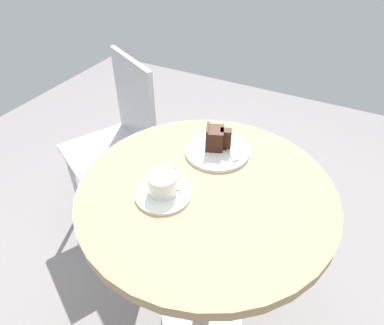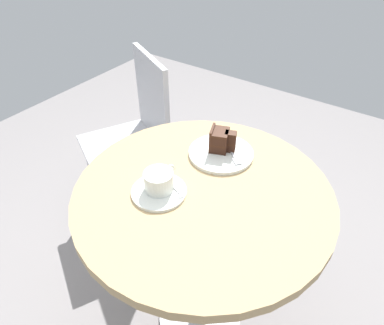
{
  "view_description": "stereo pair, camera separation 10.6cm",
  "coord_description": "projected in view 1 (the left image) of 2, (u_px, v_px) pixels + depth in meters",
  "views": [
    {
      "loc": [
        -0.69,
        -0.31,
        1.46
      ],
      "look_at": [
        0.05,
        0.07,
        0.8
      ],
      "focal_mm": 32.0,
      "sensor_mm": 36.0,
      "label": 1
    },
    {
      "loc": [
        -0.63,
        -0.4,
        1.46
      ],
      "look_at": [
        0.05,
        0.07,
        0.8
      ],
      "focal_mm": 32.0,
      "sensor_mm": 36.0,
      "label": 2
    }
  ],
  "objects": [
    {
      "name": "napkin",
      "position": [
        212.0,
        156.0,
        1.15
      ],
      "size": [
        0.17,
        0.17,
        0.0
      ],
      "rotation": [
        0.0,
        0.0,
        4.16
      ],
      "color": "beige",
      "rests_on": "cafe_table"
    },
    {
      "name": "cafe_chair",
      "position": [
        121.0,
        133.0,
        1.67
      ],
      "size": [
        0.51,
        0.51,
        0.89
      ],
      "rotation": [
        0.0,
        0.0,
        4.23
      ],
      "color": "#BCBCC1",
      "rests_on": "ground"
    },
    {
      "name": "coffee_cup",
      "position": [
        163.0,
        183.0,
        0.98
      ],
      "size": [
        0.12,
        0.09,
        0.06
      ],
      "color": "silver",
      "rests_on": "saucer"
    },
    {
      "name": "cafe_table",
      "position": [
        205.0,
        217.0,
        1.1
      ],
      "size": [
        0.78,
        0.78,
        0.76
      ],
      "color": "tan",
      "rests_on": "ground"
    },
    {
      "name": "fork",
      "position": [
        230.0,
        152.0,
        1.14
      ],
      "size": [
        0.1,
        0.11,
        0.0
      ],
      "rotation": [
        0.0,
        0.0,
        4.02
      ],
      "color": "silver",
      "rests_on": "cake_plate"
    },
    {
      "name": "teaspoon",
      "position": [
        180.0,
        190.0,
        1.0
      ],
      "size": [
        0.05,
        0.1,
        0.0
      ],
      "rotation": [
        0.0,
        0.0,
        4.33
      ],
      "color": "silver",
      "rests_on": "saucer"
    },
    {
      "name": "ground_plane",
      "position": [
        202.0,
        315.0,
        1.5
      ],
      "size": [
        4.4,
        4.4,
        0.01
      ],
      "primitive_type": "cube",
      "color": "gray",
      "rests_on": "ground"
    },
    {
      "name": "cake_slice",
      "position": [
        216.0,
        138.0,
        1.14
      ],
      "size": [
        0.08,
        0.1,
        0.08
      ],
      "rotation": [
        0.0,
        0.0,
        5.08
      ],
      "color": "#381E14",
      "rests_on": "cake_plate"
    },
    {
      "name": "saucer",
      "position": [
        163.0,
        194.0,
        1.0
      ],
      "size": [
        0.16,
        0.16,
        0.01
      ],
      "color": "silver",
      "rests_on": "cafe_table"
    },
    {
      "name": "cake_plate",
      "position": [
        217.0,
        151.0,
        1.16
      ],
      "size": [
        0.22,
        0.22,
        0.01
      ],
      "color": "silver",
      "rests_on": "cafe_table"
    }
  ]
}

